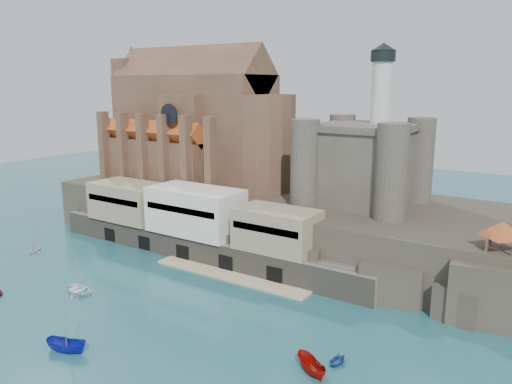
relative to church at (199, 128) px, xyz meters
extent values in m
plane|color=#1A5059|center=(24.13, -41.85, -22.13)|extent=(300.00, 300.00, 0.00)
cube|color=#2C2721|center=(24.13, -1.85, -17.13)|extent=(100.00, 34.00, 10.00)
cube|color=#2C2721|center=(-13.87, -18.35, -19.13)|extent=(9.00, 5.00, 6.00)
cube|color=#2C2721|center=(2.13, -18.35, -19.13)|extent=(9.00, 5.00, 6.00)
cube|color=#2C2721|center=(19.13, -18.35, -19.13)|extent=(9.00, 5.00, 6.00)
cube|color=#2C2721|center=(36.13, -18.35, -19.13)|extent=(9.00, 5.00, 6.00)
cube|color=#2C2721|center=(52.13, -18.35, -19.13)|extent=(9.00, 5.00, 6.00)
cube|color=#655F51|center=(16.13, -19.35, -19.88)|extent=(70.00, 6.00, 4.50)
cube|color=tan|center=(26.13, -23.85, -21.98)|extent=(30.00, 4.00, 0.40)
cube|color=black|center=(-5.87, -22.25, -20.53)|extent=(3.00, 0.40, 2.60)
cube|color=black|center=(4.13, -22.25, -20.53)|extent=(3.00, 0.40, 2.60)
cube|color=black|center=(14.13, -22.25, -20.53)|extent=(3.00, 0.40, 2.60)
cube|color=black|center=(24.13, -22.25, -20.53)|extent=(3.00, 0.40, 2.60)
cube|color=black|center=(34.13, -22.25, -20.53)|extent=(3.00, 0.40, 2.60)
cube|color=gray|center=(-3.87, -18.35, -13.88)|extent=(16.00, 9.00, 7.50)
cube|color=silver|center=(14.13, -18.35, -13.38)|extent=(18.00, 9.00, 8.50)
cube|color=gray|center=(32.13, -18.35, -14.13)|extent=(14.00, 8.00, 7.00)
cube|color=#503625|center=(-1.87, 0.15, -0.13)|extent=(38.00, 14.00, 24.00)
cube|color=#503625|center=(-1.87, 0.15, 11.87)|extent=(38.00, 13.01, 13.01)
cylinder|color=#503625|center=(17.13, 0.15, -2.13)|extent=(14.00, 14.00, 20.00)
cube|color=#503625|center=(2.13, 0.15, -2.13)|extent=(10.00, 20.00, 20.00)
cube|color=#503625|center=(-5.87, -9.35, -7.13)|extent=(28.00, 5.00, 10.00)
cube|color=#503625|center=(-5.87, 9.65, -7.13)|extent=(28.00, 5.00, 10.00)
cube|color=#A2461B|center=(-5.87, -9.35, -0.53)|extent=(28.00, 5.66, 5.66)
cube|color=#A2461B|center=(-5.87, 9.65, -0.53)|extent=(28.00, 5.66, 5.66)
cube|color=#503625|center=(-20.87, 0.15, 1.87)|extent=(4.00, 10.00, 28.00)
cylinder|color=black|center=(2.13, -11.90, 3.87)|extent=(4.40, 0.30, 4.40)
cube|color=#503625|center=(-17.87, -12.35, -4.13)|extent=(1.60, 2.20, 16.00)
cube|color=#503625|center=(-11.67, -12.35, -4.13)|extent=(1.60, 2.20, 16.00)
cube|color=#503625|center=(-5.47, -12.35, -4.13)|extent=(1.60, 2.20, 16.00)
cube|color=#503625|center=(0.73, -12.35, -4.13)|extent=(1.60, 2.20, 16.00)
cube|color=#503625|center=(6.93, -12.35, -4.13)|extent=(1.60, 2.20, 16.00)
cube|color=#503625|center=(13.13, -12.35, -4.13)|extent=(1.60, 2.20, 16.00)
cube|color=#443F36|center=(40.13, -0.85, -5.13)|extent=(16.00, 16.00, 14.00)
cube|color=#443F36|center=(40.13, -0.85, 2.27)|extent=(17.00, 17.00, 1.20)
cylinder|color=#443F36|center=(32.13, -8.85, -4.13)|extent=(5.20, 5.20, 16.00)
cylinder|color=#443F36|center=(48.13, -8.85, -4.13)|extent=(5.20, 5.20, 16.00)
cylinder|color=#443F36|center=(32.13, 7.15, -4.13)|extent=(5.20, 5.20, 16.00)
cylinder|color=#443F36|center=(48.13, 7.15, -4.13)|extent=(5.20, 5.20, 16.00)
cylinder|color=silver|center=(42.13, 1.15, 7.87)|extent=(3.60, 3.60, 12.00)
cylinder|color=black|center=(42.13, 1.15, 14.87)|extent=(4.40, 4.40, 2.00)
cone|color=black|center=(42.13, 1.15, 16.47)|extent=(4.60, 4.60, 1.40)
cube|color=#2C2721|center=(66.13, -15.85, -17.78)|extent=(12.00, 10.00, 8.70)
cube|color=#2C2721|center=(62.13, -18.85, -19.63)|extent=(6.00, 5.00, 5.00)
cube|color=#503625|center=(66.13, -15.85, -13.28)|extent=(4.20, 4.20, 0.30)
cylinder|color=#503625|center=(64.53, -17.45, -11.83)|extent=(0.36, 0.36, 3.20)
cylinder|color=#503625|center=(67.73, -17.45, -11.83)|extent=(0.36, 0.36, 3.20)
cylinder|color=#503625|center=(64.53, -14.25, -11.83)|extent=(0.36, 0.36, 3.20)
pyramid|color=#A2461B|center=(66.13, -15.85, -9.13)|extent=(6.40, 6.40, 2.20)
imported|color=#101B9F|center=(23.99, -54.51, -22.13)|extent=(2.65, 2.62, 5.59)
imported|color=white|center=(-13.19, -34.75, -22.13)|extent=(2.97, 2.08, 3.18)
imported|color=#980B05|center=(50.98, -41.92, -22.13)|extent=(2.69, 2.67, 5.11)
imported|color=white|center=(9.66, -42.06, -22.13)|extent=(2.08, 4.47, 6.04)
imported|color=navy|center=(52.78, -38.63, -22.13)|extent=(2.89, 2.00, 3.11)
camera|label=1|loc=(74.07, -88.00, 10.12)|focal=35.00mm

